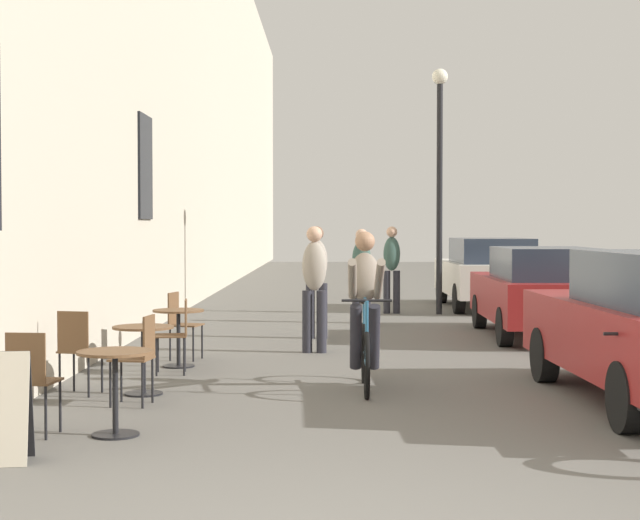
% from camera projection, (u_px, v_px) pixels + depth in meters
% --- Properties ---
extents(building_facade_left, '(0.54, 68.00, 10.76)m').
position_uv_depth(building_facade_left, '(160.00, 39.00, 19.37)').
color(building_facade_left, '#B7AD99').
rests_on(building_facade_left, ground_plane).
extents(cafe_table_near, '(0.64, 0.64, 0.72)m').
position_uv_depth(cafe_table_near, '(115.00, 374.00, 8.46)').
color(cafe_table_near, black).
rests_on(cafe_table_near, ground_plane).
extents(cafe_chair_near_toward_street, '(0.42, 0.42, 0.89)m').
position_uv_depth(cafe_chair_near_toward_street, '(31.00, 376.00, 8.39)').
color(cafe_chair_near_toward_street, black).
rests_on(cafe_chair_near_toward_street, ground_plane).
extents(cafe_table_mid, '(0.64, 0.64, 0.72)m').
position_uv_depth(cafe_table_mid, '(143.00, 345.00, 10.53)').
color(cafe_table_mid, black).
rests_on(cafe_table_mid, ground_plane).
extents(cafe_chair_mid_toward_street, '(0.42, 0.42, 0.89)m').
position_uv_depth(cafe_chair_mid_toward_street, '(139.00, 353.00, 9.89)').
color(cafe_chair_mid_toward_street, black).
rests_on(cafe_chair_mid_toward_street, ground_plane).
extents(cafe_chair_mid_toward_wall, '(0.45, 0.45, 0.89)m').
position_uv_depth(cafe_chair_mid_toward_wall, '(78.00, 346.00, 10.47)').
color(cafe_chair_mid_toward_wall, black).
rests_on(cafe_chair_mid_toward_wall, ground_plane).
extents(cafe_table_far, '(0.64, 0.64, 0.72)m').
position_uv_depth(cafe_table_far, '(178.00, 325.00, 12.61)').
color(cafe_table_far, black).
rests_on(cafe_table_far, ground_plane).
extents(cafe_chair_far_toward_street, '(0.46, 0.46, 0.89)m').
position_uv_depth(cafe_chair_far_toward_street, '(181.00, 321.00, 13.30)').
color(cafe_chair_far_toward_street, black).
rests_on(cafe_chair_far_toward_street, ground_plane).
extents(cafe_chair_far_toward_wall, '(0.42, 0.42, 0.89)m').
position_uv_depth(cafe_chair_far_toward_wall, '(177.00, 331.00, 12.01)').
color(cafe_chair_far_toward_wall, black).
rests_on(cafe_chair_far_toward_wall, ground_plane).
extents(cyclist_on_bicycle, '(0.52, 1.76, 1.74)m').
position_uv_depth(cyclist_on_bicycle, '(365.00, 314.00, 10.96)').
color(cyclist_on_bicycle, black).
rests_on(cyclist_on_bicycle, ground_plane).
extents(pedestrian_near, '(0.35, 0.25, 1.77)m').
position_uv_depth(pedestrian_near, '(314.00, 281.00, 14.00)').
color(pedestrian_near, '#26262D').
rests_on(pedestrian_near, ground_plane).
extents(pedestrian_mid, '(0.34, 0.25, 1.77)m').
position_uv_depth(pedestrian_mid, '(317.00, 275.00, 15.80)').
color(pedestrian_mid, '#26262D').
rests_on(pedestrian_mid, ground_plane).
extents(pedestrian_far, '(0.34, 0.24, 1.72)m').
position_uv_depth(pedestrian_far, '(362.00, 270.00, 18.29)').
color(pedestrian_far, '#26262D').
rests_on(pedestrian_far, ground_plane).
extents(pedestrian_furthest, '(0.36, 0.27, 1.76)m').
position_uv_depth(pedestrian_furthest, '(392.00, 264.00, 20.31)').
color(pedestrian_furthest, '#26262D').
rests_on(pedestrian_furthest, ground_plane).
extents(street_lamp, '(0.32, 0.32, 4.90)m').
position_uv_depth(street_lamp, '(440.00, 159.00, 20.04)').
color(street_lamp, black).
rests_on(street_lamp, ground_plane).
extents(parked_car_second, '(1.74, 4.05, 1.44)m').
position_uv_depth(parked_car_second, '(540.00, 291.00, 15.92)').
color(parked_car_second, maroon).
rests_on(parked_car_second, ground_plane).
extents(parked_car_third, '(1.84, 4.27, 1.51)m').
position_uv_depth(parked_car_third, '(488.00, 272.00, 21.54)').
color(parked_car_third, beige).
rests_on(parked_car_third, ground_plane).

